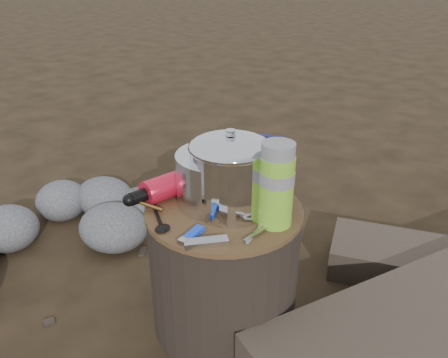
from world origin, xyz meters
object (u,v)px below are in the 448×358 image
Objects in this scene: stump at (224,267)px; fuel_bottle at (178,182)px; travel_mug at (277,178)px; thermos at (276,185)px; camping_pot at (230,173)px.

fuel_bottle is at bearing -175.40° from stump.
fuel_bottle is at bearing -149.34° from travel_mug.
travel_mug is at bearing 41.67° from fuel_bottle.
fuel_bottle reaches higher than stump.
thermos is 0.13m from travel_mug.
thermos reaches higher than travel_mug.
stump is at bearing -172.58° from thermos.
travel_mug reaches higher than fuel_bottle.
thermos reaches higher than fuel_bottle.
stump is 1.96× the size of thermos.
camping_pot is 0.14m from travel_mug.
travel_mug is at bearing 120.63° from thermos.
stump is 0.28m from fuel_bottle.
camping_pot is 0.73× the size of fuel_bottle.
camping_pot is at bearing -176.43° from thermos.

